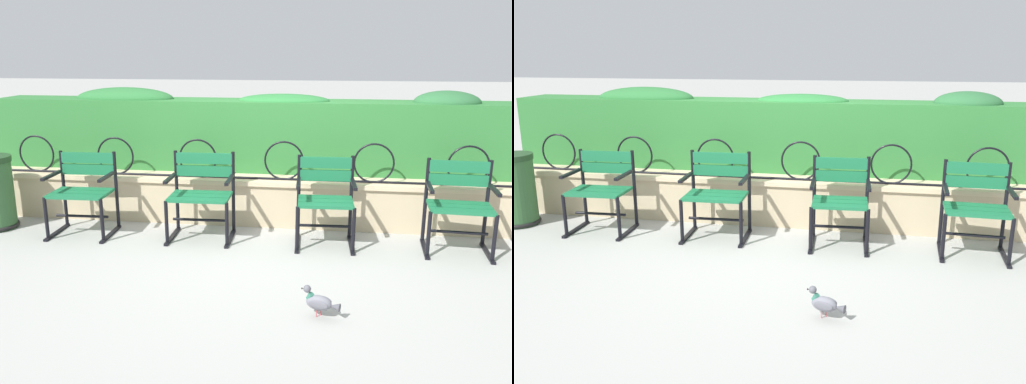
% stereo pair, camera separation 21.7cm
% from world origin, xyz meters
% --- Properties ---
extents(ground_plane, '(60.00, 60.00, 0.00)m').
position_xyz_m(ground_plane, '(0.00, 0.00, 0.00)').
color(ground_plane, '#9E9E99').
extents(stone_wall, '(6.60, 0.41, 0.51)m').
position_xyz_m(stone_wall, '(0.00, 0.83, 0.26)').
color(stone_wall, tan).
rests_on(stone_wall, ground).
extents(iron_arch_fence, '(6.08, 0.02, 0.42)m').
position_xyz_m(iron_arch_fence, '(-0.23, 0.75, 0.69)').
color(iron_arch_fence, black).
rests_on(iron_arch_fence, stone_wall).
extents(hedge_row, '(6.47, 0.58, 0.92)m').
position_xyz_m(hedge_row, '(-0.03, 1.30, 0.94)').
color(hedge_row, '#2D7033').
rests_on(hedge_row, stone_wall).
extents(park_chair_leftmost, '(0.64, 0.54, 0.83)m').
position_xyz_m(park_chair_leftmost, '(-1.82, 0.26, 0.46)').
color(park_chair_leftmost, '#19663D').
rests_on(park_chair_leftmost, ground).
extents(park_chair_centre_left, '(0.65, 0.54, 0.85)m').
position_xyz_m(park_chair_centre_left, '(-0.59, 0.31, 0.46)').
color(park_chair_centre_left, '#19663D').
rests_on(park_chair_centre_left, ground).
extents(park_chair_centre_right, '(0.58, 0.54, 0.85)m').
position_xyz_m(park_chair_centre_right, '(0.65, 0.29, 0.46)').
color(park_chair_centre_right, '#19663D').
rests_on(park_chair_centre_right, ground).
extents(park_chair_rightmost, '(0.63, 0.55, 0.85)m').
position_xyz_m(park_chair_rightmost, '(1.89, 0.28, 0.46)').
color(park_chair_rightmost, '#19663D').
rests_on(park_chair_rightmost, ground).
extents(pigeon_near_chairs, '(0.29, 0.15, 0.22)m').
position_xyz_m(pigeon_near_chairs, '(0.64, -1.24, 0.11)').
color(pigeon_near_chairs, slate).
rests_on(pigeon_near_chairs, ground).
extents(trash_bin, '(0.44, 0.44, 0.78)m').
position_xyz_m(trash_bin, '(-2.83, 0.26, 0.37)').
color(trash_bin, '#2D562D').
rests_on(trash_bin, ground).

